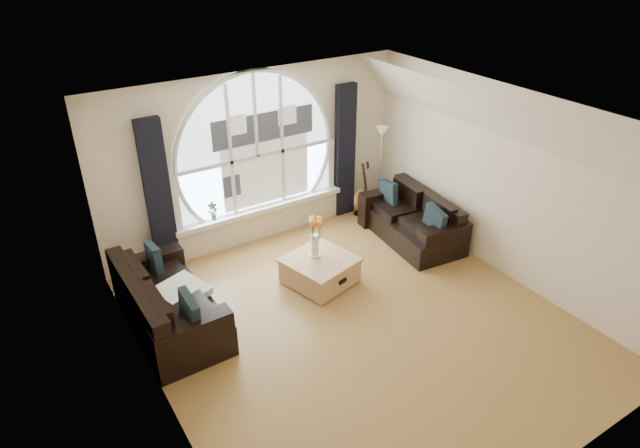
{
  "coord_description": "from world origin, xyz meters",
  "views": [
    {
      "loc": [
        -3.41,
        -4.46,
        4.59
      ],
      "look_at": [
        0.0,
        0.9,
        1.05
      ],
      "focal_mm": 30.9,
      "sensor_mm": 36.0,
      "label": 1
    }
  ],
  "objects": [
    {
      "name": "wall_left",
      "position": [
        -2.5,
        0.0,
        1.35
      ],
      "size": [
        0.01,
        5.5,
        2.7
      ],
      "primitive_type": "cube",
      "color": "beige",
      "rests_on": "ground"
    },
    {
      "name": "wall_right",
      "position": [
        2.5,
        0.0,
        1.35
      ],
      "size": [
        0.01,
        5.5,
        2.7
      ],
      "primitive_type": "cube",
      "color": "beige",
      "rests_on": "ground"
    },
    {
      "name": "arched_window",
      "position": [
        0.0,
        2.72,
        1.62
      ],
      "size": [
        2.6,
        0.06,
        2.15
      ],
      "primitive_type": "cube",
      "color": "silver",
      "rests_on": "wall_back"
    },
    {
      "name": "vase_flowers",
      "position": [
        0.07,
        1.15,
        0.78
      ],
      "size": [
        0.24,
        0.24,
        0.7
      ],
      "primitive_type": "cube",
      "color": "white",
      "rests_on": "coffee_chest"
    },
    {
      "name": "neighbor_house",
      "position": [
        0.15,
        2.71,
        1.5
      ],
      "size": [
        1.7,
        0.02,
        1.5
      ],
      "primitive_type": "cube",
      "color": "silver",
      "rests_on": "wall_back"
    },
    {
      "name": "floor_lamp",
      "position": [
        2.08,
        2.27,
        0.8
      ],
      "size": [
        0.24,
        0.24,
        1.6
      ],
      "primitive_type": "cube",
      "color": "#B2B2B2",
      "rests_on": "ground"
    },
    {
      "name": "window_frame",
      "position": [
        0.0,
        2.69,
        1.62
      ],
      "size": [
        2.76,
        0.08,
        2.15
      ],
      "primitive_type": "cube",
      "color": "white",
      "rests_on": "wall_back"
    },
    {
      "name": "sofa_left",
      "position": [
        -2.03,
        1.21,
        0.4
      ],
      "size": [
        0.98,
        1.89,
        0.83
      ],
      "primitive_type": "cube",
      "rotation": [
        0.0,
        0.0,
        0.02
      ],
      "color": "black",
      "rests_on": "ground"
    },
    {
      "name": "coffee_chest",
      "position": [
        0.09,
        1.05,
        0.21
      ],
      "size": [
        1.07,
        1.07,
        0.43
      ],
      "primitive_type": "cube",
      "rotation": [
        0.0,
        0.0,
        0.25
      ],
      "color": "tan",
      "rests_on": "ground"
    },
    {
      "name": "wall_back",
      "position": [
        0.0,
        2.75,
        1.35
      ],
      "size": [
        5.0,
        0.01,
        2.7
      ],
      "primitive_type": "cube",
      "color": "beige",
      "rests_on": "ground"
    },
    {
      "name": "window_sill",
      "position": [
        0.0,
        2.65,
        0.51
      ],
      "size": [
        2.9,
        0.22,
        0.08
      ],
      "primitive_type": "cube",
      "color": "white",
      "rests_on": "wall_back"
    },
    {
      "name": "wall_front",
      "position": [
        0.0,
        -2.75,
        1.35
      ],
      "size": [
        5.0,
        0.01,
        2.7
      ],
      "primitive_type": "cube",
      "color": "beige",
      "rests_on": "ground"
    },
    {
      "name": "ground",
      "position": [
        0.0,
        0.0,
        0.0
      ],
      "size": [
        5.0,
        5.5,
        0.01
      ],
      "primitive_type": "cube",
      "color": "brown",
      "rests_on": "ground"
    },
    {
      "name": "sofa_right",
      "position": [
        1.98,
        1.27,
        0.4
      ],
      "size": [
        1.03,
        1.78,
        0.76
      ],
      "primitive_type": "cube",
      "rotation": [
        0.0,
        0.0,
        -0.11
      ],
      "color": "black",
      "rests_on": "ground"
    },
    {
      "name": "curtain_left",
      "position": [
        -1.6,
        2.63,
        1.15
      ],
      "size": [
        0.35,
        0.12,
        2.3
      ],
      "primitive_type": "cube",
      "color": "black",
      "rests_on": "ground"
    },
    {
      "name": "attic_slope",
      "position": [
        2.2,
        0.0,
        2.35
      ],
      "size": [
        0.92,
        5.5,
        0.72
      ],
      "primitive_type": "cube",
      "color": "silver",
      "rests_on": "ground"
    },
    {
      "name": "potted_plant",
      "position": [
        -0.82,
        2.65,
        0.7
      ],
      "size": [
        0.16,
        0.11,
        0.3
      ],
      "primitive_type": "imported",
      "rotation": [
        0.0,
        0.0,
        -0.06
      ],
      "color": "#1E6023",
      "rests_on": "window_sill"
    },
    {
      "name": "curtain_right",
      "position": [
        1.6,
        2.63,
        1.15
      ],
      "size": [
        0.35,
        0.12,
        2.3
      ],
      "primitive_type": "cube",
      "color": "black",
      "rests_on": "ground"
    },
    {
      "name": "guitar",
      "position": [
        1.79,
        2.36,
        0.53
      ],
      "size": [
        0.4,
        0.3,
        1.06
      ],
      "primitive_type": "cube",
      "rotation": [
        0.0,
        0.0,
        0.17
      ],
      "color": "brown",
      "rests_on": "ground"
    },
    {
      "name": "throw_blanket",
      "position": [
        -1.86,
        1.2,
        0.5
      ],
      "size": [
        0.7,
        0.7,
        0.1
      ],
      "primitive_type": "cube",
      "rotation": [
        0.0,
        0.0,
        0.34
      ],
      "color": "silver",
      "rests_on": "sofa_left"
    },
    {
      "name": "ceiling",
      "position": [
        0.0,
        0.0,
        2.7
      ],
      "size": [
        5.0,
        5.5,
        0.01
      ],
      "primitive_type": "cube",
      "color": "silver",
      "rests_on": "ground"
    }
  ]
}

